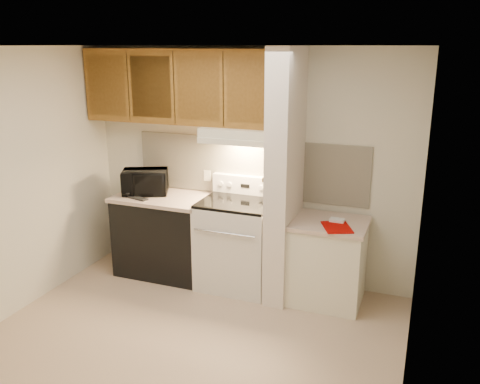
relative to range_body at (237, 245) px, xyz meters
The scene contains 50 objects.
floor 1.24m from the range_body, 90.00° to the right, with size 3.60×3.60×0.00m, color tan.
ceiling 2.34m from the range_body, 90.00° to the right, with size 3.60×3.60×0.00m, color white.
wall_back 0.86m from the range_body, 90.00° to the left, with size 3.60×0.02×2.50m, color beige.
wall_left 2.28m from the range_body, 147.31° to the right, with size 0.02×3.00×2.50m, color beige.
wall_right 2.28m from the range_body, 32.69° to the right, with size 0.02×3.00×2.50m, color beige.
backsplash 0.84m from the range_body, 90.00° to the left, with size 2.60×0.02×0.63m, color #F6EBCC.
range_body is the anchor object (origin of this frame).
oven_window 0.32m from the range_body, 90.00° to the right, with size 0.50×0.01×0.30m, color black.
oven_handle 0.44m from the range_body, 90.00° to the right, with size 0.02×0.02×0.65m, color silver.
cooktop 0.48m from the range_body, ahead, with size 0.74×0.64×0.03m, color black.
range_backguard 0.66m from the range_body, 90.00° to the left, with size 0.76×0.08×0.20m, color silver.
range_display 0.64m from the range_body, 90.00° to the left, with size 0.10×0.01×0.04m, color black.
range_knob_left_outer 0.70m from the range_body, 139.40° to the left, with size 0.05×0.05×0.02m, color silver.
range_knob_left_inner 0.66m from the range_body, 126.87° to the left, with size 0.05×0.05×0.02m, color silver.
range_knob_right_inner 0.66m from the range_body, 53.13° to the left, with size 0.05×0.05×0.02m, color silver.
range_knob_right_outer 0.70m from the range_body, 40.60° to the left, with size 0.05×0.05×0.02m, color silver.
dishwasher_front 0.88m from the range_body, behind, with size 1.00×0.63×0.87m, color black.
left_countertop 0.98m from the range_body, behind, with size 1.04×0.67×0.04m, color #CAAE9B.
spoon_rest 1.18m from the range_body, 169.93° to the right, with size 0.24×0.08×0.02m, color black.
teal_jar 1.21m from the range_body, 167.99° to the left, with size 0.10×0.10×0.11m, color #2C665F.
outlet 0.86m from the range_body, 146.31° to the left, with size 0.08×0.01×0.12m, color silver.
microwave 1.25m from the range_body, behind, with size 0.49×0.33×0.27m, color black.
partition_pillar 0.94m from the range_body, ahead, with size 0.22×0.70×2.50m, color silver.
pillar_trim 0.93m from the range_body, ahead, with size 0.01×0.70×0.04m, color brown.
knife_strip 0.95m from the range_body, ahead, with size 0.02×0.42×0.04m, color black.
knife_blade_a 0.87m from the range_body, 28.10° to the right, with size 0.01×0.04×0.16m, color silver.
knife_handle_a 1.01m from the range_body, 31.27° to the right, with size 0.02×0.02×0.10m, color black.
knife_blade_b 0.85m from the range_body, 19.48° to the right, with size 0.01×0.04×0.18m, color silver.
knife_handle_b 0.99m from the range_body, 18.62° to the right, with size 0.02×0.02×0.10m, color black.
knife_blade_c 0.83m from the range_body, ahead, with size 0.01×0.04×0.20m, color silver.
knife_handle_c 0.99m from the range_body, ahead, with size 0.02×0.02×0.10m, color black.
knife_blade_d 0.85m from the range_body, ahead, with size 0.01×0.04×0.16m, color silver.
knife_handle_d 0.98m from the range_body, ahead, with size 0.02×0.02×0.10m, color black.
knife_blade_e 0.85m from the range_body, 16.63° to the left, with size 0.01×0.04×0.18m, color silver.
knife_handle_e 0.99m from the range_body, 16.30° to the left, with size 0.02×0.02×0.10m, color black.
oven_mitt 0.85m from the range_body, 23.58° to the left, with size 0.03×0.10×0.24m, color gray.
right_cab_base 0.97m from the range_body, ahead, with size 0.70×0.60×0.81m, color silver.
right_countertop 1.04m from the range_body, ahead, with size 0.74×0.64×0.04m, color #CAAE9B.
red_folder 1.15m from the range_body, ahead, with size 0.24×0.33×0.01m, color #9F0400.
white_box 1.12m from the range_body, ahead, with size 0.14×0.09×0.04m, color white.
range_hood 1.17m from the range_body, 90.00° to the left, with size 0.78×0.44×0.15m, color silver.
hood_lip 1.12m from the range_body, 90.00° to the right, with size 0.78×0.04×0.06m, color silver.
upper_cabinets 1.77m from the range_body, 166.16° to the left, with size 2.18×0.33×0.77m, color brown.
cab_door_a 2.22m from the range_body, behind, with size 0.46×0.01×0.63m, color brown.
cab_gap_a 2.04m from the range_body, behind, with size 0.01×0.01×0.73m, color black.
cab_door_b 1.89m from the range_body, behind, with size 0.46×0.01×0.63m, color brown.
cab_gap_b 1.77m from the range_body, behind, with size 0.01×0.01×0.73m, color black.
cab_door_c 1.68m from the range_body, behind, with size 0.46×0.01×0.63m, color brown.
cab_gap_c 1.63m from the range_body, behind, with size 0.01×0.01×0.73m, color black.
cab_door_d 1.63m from the range_body, ahead, with size 0.46×0.01×0.63m, color brown.
Camera 1 is at (1.82, -3.52, 2.51)m, focal length 38.00 mm.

